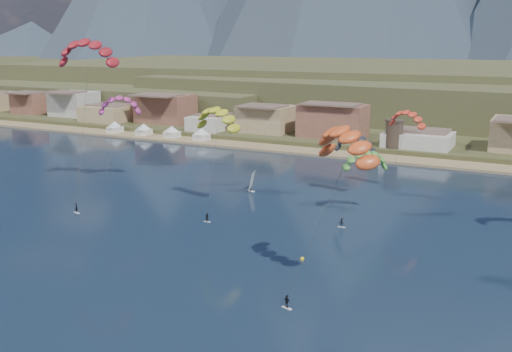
# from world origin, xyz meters

# --- Properties ---
(ground) EXTENTS (2400.00, 2400.00, 0.00)m
(ground) POSITION_xyz_m (0.00, 0.00, 0.00)
(ground) COLOR black
(ground) RESTS_ON ground
(beach) EXTENTS (2200.00, 12.00, 0.90)m
(beach) POSITION_xyz_m (0.00, 106.00, 0.25)
(beach) COLOR tan
(beach) RESTS_ON ground
(land) EXTENTS (2200.00, 900.00, 4.00)m
(land) POSITION_xyz_m (0.00, 560.00, 0.00)
(land) COLOR #4D482A
(land) RESTS_ON ground
(foothills) EXTENTS (940.00, 210.00, 18.00)m
(foothills) POSITION_xyz_m (22.39, 232.47, 9.08)
(foothills) COLOR brown
(foothills) RESTS_ON ground
(town) EXTENTS (400.00, 24.00, 12.00)m
(town) POSITION_xyz_m (-40.00, 122.00, 8.00)
(town) COLOR silver
(town) RESTS_ON ground
(watchtower) EXTENTS (5.82, 5.82, 8.60)m
(watchtower) POSITION_xyz_m (5.00, 114.00, 6.37)
(watchtower) COLOR #47382D
(watchtower) RESTS_ON ground
(beach_tents) EXTENTS (43.40, 6.40, 5.00)m
(beach_tents) POSITION_xyz_m (-76.25, 106.00, 3.71)
(beach_tents) COLOR white
(beach_tents) RESTS_ON ground
(kitesurfer_red) EXTENTS (15.45, 19.06, 36.55)m
(kitesurfer_red) POSITION_xyz_m (-43.85, 38.06, 32.26)
(kitesurfer_red) COLOR silver
(kitesurfer_red) RESTS_ON ground
(kitesurfer_yellow) EXTENTS (11.69, 12.36, 22.38)m
(kitesurfer_yellow) POSITION_xyz_m (-12.62, 39.83, 19.48)
(kitesurfer_yellow) COLOR silver
(kitesurfer_yellow) RESTS_ON ground
(kitesurfer_orange) EXTENTS (11.93, 13.33, 24.76)m
(kitesurfer_orange) POSITION_xyz_m (23.67, 11.53, 21.84)
(kitesurfer_orange) COLOR silver
(kitesurfer_orange) RESTS_ON ground
(kitesurfer_green) EXTENTS (9.86, 14.03, 15.28)m
(kitesurfer_green) POSITION_xyz_m (15.33, 49.25, 11.74)
(kitesurfer_green) COLOR silver
(kitesurfer_green) RESTS_ON ground
(distant_kite_pink) EXTENTS (10.41, 9.26, 22.96)m
(distant_kite_pink) POSITION_xyz_m (-43.24, 46.99, 19.94)
(distant_kite_pink) COLOR #262626
(distant_kite_pink) RESTS_ON ground
(distant_kite_dark) EXTENTS (9.96, 6.32, 16.24)m
(distant_kite_dark) POSITION_xyz_m (9.33, 61.27, 12.84)
(distant_kite_dark) COLOR #262626
(distant_kite_dark) RESTS_ON ground
(distant_kite_orange) EXTENTS (9.63, 7.02, 20.48)m
(distant_kite_orange) POSITION_xyz_m (18.35, 69.92, 17.63)
(distant_kite_orange) COLOR #262626
(distant_kite_orange) RESTS_ON ground
(windsurfer) EXTENTS (2.78, 3.00, 4.65)m
(windsurfer) POSITION_xyz_m (-13.33, 55.70, 1.48)
(windsurfer) COLOR silver
(windsurfer) RESTS_ON ground
(buoy) EXTENTS (0.71, 0.71, 0.71)m
(buoy) POSITION_xyz_m (13.86, 21.05, 0.12)
(buoy) COLOR yellow
(buoy) RESTS_ON ground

